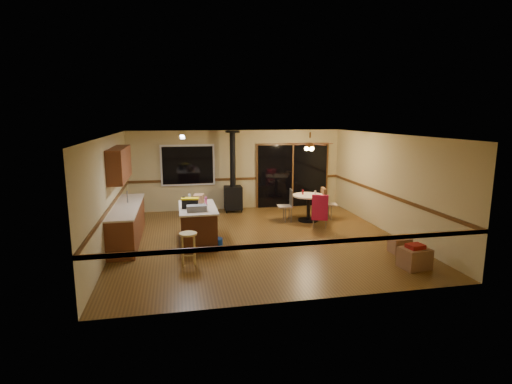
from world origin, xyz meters
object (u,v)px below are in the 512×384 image
object	(u,v)px
wood_stove	(233,189)
blue_bucket	(217,243)
chair_left	(288,201)
chair_right	(324,200)
kitchen_island	(198,225)
toolbox_black	(190,204)
chair_near	(320,207)
box_corner_b	(400,245)
bar_stool	(189,248)
box_corner_a	(415,258)
dining_table	(309,203)
box_under_window	(202,208)
toolbox_grey	(197,208)

from	to	relation	value
wood_stove	blue_bucket	size ratio (longest dim) A/B	8.68
chair_left	chair_right	world-z (taller)	same
kitchen_island	chair_right	bearing A→B (deg)	21.90
toolbox_black	chair_near	xyz separation A→B (m)	(3.51, 0.69, -0.41)
kitchen_island	chair_near	xyz separation A→B (m)	(3.34, 0.59, 0.14)
wood_stove	box_corner_b	size ratio (longest dim) A/B	5.99
bar_stool	box_corner_a	distance (m)	4.64
toolbox_black	wood_stove	bearing A→B (deg)	64.97
chair_near	box_corner_a	xyz separation A→B (m)	(0.88, -3.12, -0.39)
wood_stove	chair_right	bearing A→B (deg)	-30.86
toolbox_black	box_corner_b	xyz separation A→B (m)	(4.62, -1.51, -0.84)
dining_table	chair_near	bearing A→B (deg)	-87.95
kitchen_island	box_corner_b	bearing A→B (deg)	-19.97
chair_right	box_corner_a	distance (m)	4.11
chair_near	box_corner_b	xyz separation A→B (m)	(1.10, -2.20, -0.43)
kitchen_island	dining_table	size ratio (longest dim) A/B	1.77
dining_table	chair_left	size ratio (longest dim) A/B	1.85
dining_table	box_corner_b	size ratio (longest dim) A/B	2.26
bar_stool	blue_bucket	bearing A→B (deg)	52.66
blue_bucket	dining_table	size ratio (longest dim) A/B	0.31
blue_bucket	wood_stove	bearing A→B (deg)	75.76
chair_right	box_corner_b	world-z (taller)	chair_right
blue_bucket	chair_left	distance (m)	3.15
chair_left	box_under_window	bearing A→B (deg)	152.25
toolbox_grey	dining_table	distance (m)	3.89
toolbox_grey	toolbox_black	distance (m)	0.38
toolbox_grey	bar_stool	distance (m)	1.16
bar_stool	box_corner_b	bearing A→B (deg)	-2.54
blue_bucket	chair_near	distance (m)	3.19
box_corner_a	box_corner_b	world-z (taller)	box_corner_a
wood_stove	chair_left	xyz separation A→B (m)	(1.41, -1.50, -0.14)
kitchen_island	box_corner_a	size ratio (longest dim) A/B	3.08
wood_stove	dining_table	distance (m)	2.57
kitchen_island	dining_table	distance (m)	3.62
dining_table	chair_near	world-z (taller)	chair_near
toolbox_black	chair_right	world-z (taller)	toolbox_black
kitchen_island	bar_stool	xyz separation A→B (m)	(-0.28, -1.40, -0.12)
bar_stool	box_under_window	world-z (taller)	bar_stool
toolbox_black	box_corner_a	xyz separation A→B (m)	(4.39, -2.43, -0.80)
blue_bucket	box_under_window	bearing A→B (deg)	92.10
toolbox_black	box_corner_b	world-z (taller)	toolbox_black
kitchen_island	toolbox_grey	size ratio (longest dim) A/B	3.72
toolbox_grey	chair_left	size ratio (longest dim) A/B	0.88
toolbox_black	blue_bucket	bearing A→B (deg)	-36.70
chair_left	chair_right	xyz separation A→B (m)	(1.11, -0.01, 0.01)
bar_stool	chair_near	distance (m)	4.14
wood_stove	box_corner_b	bearing A→B (deg)	-56.03
kitchen_island	toolbox_grey	bearing A→B (deg)	-94.87
kitchen_island	chair_left	size ratio (longest dim) A/B	3.26
chair_near	chair_left	bearing A→B (deg)	123.15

